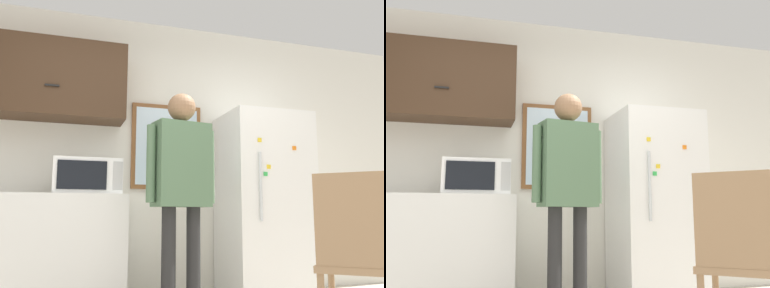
# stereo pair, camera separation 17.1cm
# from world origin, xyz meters

# --- Properties ---
(back_wall) EXTENTS (6.00, 0.06, 2.70)m
(back_wall) POSITION_xyz_m (0.00, 2.11, 1.35)
(back_wall) COLOR silver
(back_wall) RESTS_ON ground_plane
(counter) EXTENTS (1.98, 0.64, 0.91)m
(counter) POSITION_xyz_m (-1.21, 1.76, 0.46)
(counter) COLOR silver
(counter) RESTS_ON ground_plane
(upper_cabinets) EXTENTS (1.98, 0.39, 0.70)m
(upper_cabinets) POSITION_xyz_m (-1.21, 1.89, 1.94)
(upper_cabinets) COLOR #3D2819
(microwave) EXTENTS (0.55, 0.38, 0.30)m
(microwave) POSITION_xyz_m (-0.55, 1.69, 1.06)
(microwave) COLOR white
(microwave) RESTS_ON counter
(person) EXTENTS (0.58, 0.29, 1.72)m
(person) POSITION_xyz_m (0.15, 1.23, 1.05)
(person) COLOR black
(person) RESTS_ON ground_plane
(refrigerator) EXTENTS (0.78, 0.72, 1.71)m
(refrigerator) POSITION_xyz_m (1.12, 1.72, 0.86)
(refrigerator) COLOR white
(refrigerator) RESTS_ON ground_plane
(chair) EXTENTS (0.63, 0.63, 0.97)m
(chair) POSITION_xyz_m (0.85, 0.08, 0.53)
(chair) COLOR #997551
(chair) RESTS_ON ground_plane
(window) EXTENTS (0.70, 0.05, 0.84)m
(window) POSITION_xyz_m (0.24, 2.06, 1.42)
(window) COLOR brown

